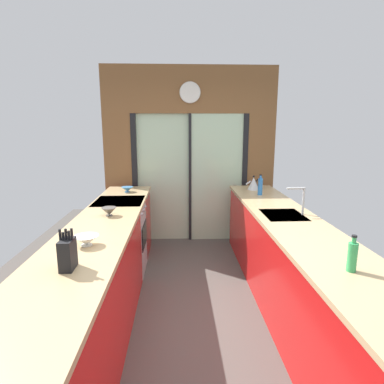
% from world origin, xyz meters
% --- Properties ---
extents(ground_plane, '(5.04, 7.60, 0.02)m').
position_xyz_m(ground_plane, '(0.00, 0.60, -0.01)').
color(ground_plane, '#4C4742').
extents(back_wall_unit, '(2.64, 0.12, 2.70)m').
position_xyz_m(back_wall_unit, '(0.00, 2.40, 1.53)').
color(back_wall_unit, brown).
rests_on(back_wall_unit, ground_plane).
extents(left_counter_run, '(0.62, 3.80, 0.92)m').
position_xyz_m(left_counter_run, '(-0.91, 0.13, 0.47)').
color(left_counter_run, red).
rests_on(left_counter_run, ground_plane).
extents(right_counter_run, '(0.62, 3.80, 0.92)m').
position_xyz_m(right_counter_run, '(0.91, 0.30, 0.46)').
color(right_counter_run, red).
rests_on(right_counter_run, ground_plane).
extents(sink_faucet, '(0.19, 0.02, 0.29)m').
position_xyz_m(sink_faucet, '(1.06, 0.55, 1.11)').
color(sink_faucet, '#B7BABC').
rests_on(sink_faucet, right_counter_run).
extents(oven_range, '(0.60, 0.60, 0.92)m').
position_xyz_m(oven_range, '(-0.91, 1.25, 0.46)').
color(oven_range, '#B7BABC').
rests_on(oven_range, ground_plane).
extents(mixing_bowl_near, '(0.19, 0.19, 0.08)m').
position_xyz_m(mixing_bowl_near, '(-0.89, -0.23, 0.96)').
color(mixing_bowl_near, silver).
rests_on(mixing_bowl_near, left_counter_run).
extents(mixing_bowl_mid, '(0.15, 0.15, 0.09)m').
position_xyz_m(mixing_bowl_mid, '(-0.89, 0.59, 0.97)').
color(mixing_bowl_mid, '#514C47').
rests_on(mixing_bowl_mid, left_counter_run).
extents(mixing_bowl_far, '(0.16, 0.16, 0.07)m').
position_xyz_m(mixing_bowl_far, '(-0.89, 1.78, 0.96)').
color(mixing_bowl_far, teal).
rests_on(mixing_bowl_far, left_counter_run).
extents(knife_block, '(0.09, 0.14, 0.27)m').
position_xyz_m(knife_block, '(-0.89, -0.64, 1.02)').
color(knife_block, black).
rests_on(knife_block, left_counter_run).
extents(kettle, '(0.25, 0.17, 0.20)m').
position_xyz_m(kettle, '(0.89, 1.88, 1.01)').
color(kettle, '#B7BABC').
rests_on(kettle, right_counter_run).
extents(soap_bottle_near, '(0.06, 0.06, 0.24)m').
position_xyz_m(soap_bottle_near, '(0.89, -0.75, 1.02)').
color(soap_bottle_near, '#339E56').
rests_on(soap_bottle_near, right_counter_run).
extents(soap_bottle_far, '(0.06, 0.06, 0.27)m').
position_xyz_m(soap_bottle_far, '(0.89, 1.50, 1.04)').
color(soap_bottle_far, '#286BB7').
rests_on(soap_bottle_far, right_counter_run).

